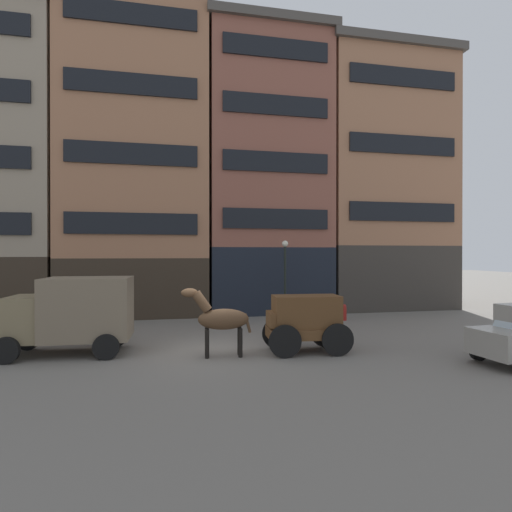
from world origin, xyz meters
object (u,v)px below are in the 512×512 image
delivery_truck_near (70,313)px  draft_horse (221,319)px  fire_hydrant_curbside (344,312)px  streetlamp_curbside (285,269)px  cargo_wagon (305,319)px

delivery_truck_near → draft_horse: bearing=-14.9°
delivery_truck_near → fire_hydrant_curbside: 13.00m
draft_horse → fire_hydrant_curbside: 9.34m
draft_horse → delivery_truck_near: delivery_truck_near is taller
delivery_truck_near → streetlamp_curbside: 10.65m
delivery_truck_near → streetlamp_curbside: streetlamp_curbside is taller
draft_horse → streetlamp_curbside: streetlamp_curbside is taller
streetlamp_curbside → fire_hydrant_curbside: 3.78m
draft_horse → streetlamp_curbside: bearing=58.4°
draft_horse → delivery_truck_near: 5.16m
draft_horse → cargo_wagon: bearing=-0.1°
cargo_wagon → fire_hydrant_curbside: size_ratio=3.61×
fire_hydrant_curbside → cargo_wagon: bearing=-124.5°
delivery_truck_near → streetlamp_curbside: bearing=30.5°
cargo_wagon → fire_hydrant_curbside: 7.35m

